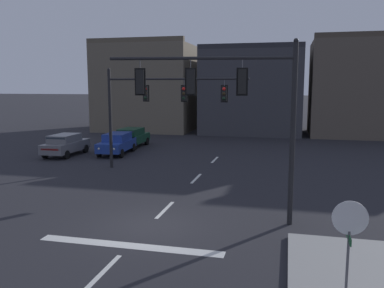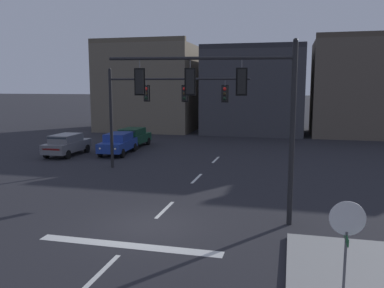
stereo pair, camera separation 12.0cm
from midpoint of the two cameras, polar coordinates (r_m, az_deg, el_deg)
ground_plane at (r=15.72m, az=-5.89°, el=-11.36°), size 400.00×400.00×0.00m
stop_bar_paint at (r=13.98m, az=-8.73°, el=-13.97°), size 6.40×0.50×0.01m
lane_centreline at (r=17.51m, az=-3.67°, el=-9.24°), size 0.16×26.40×0.01m
signal_mast_near_side at (r=15.15m, az=6.07°, el=6.24°), size 6.88×1.17×6.95m
signal_mast_far_side at (r=25.01m, az=-5.09°, el=6.14°), size 8.87×0.37×6.34m
stop_sign at (r=9.54m, az=21.34°, el=-11.48°), size 0.76×0.64×2.83m
car_lot_nearside at (r=31.90m, az=-17.16°, el=-0.02°), size 1.97×4.48×1.61m
car_lot_middle at (r=35.03m, az=-8.26°, el=0.99°), size 1.94×4.47×1.61m
car_lot_farside at (r=31.62m, az=-10.29°, el=0.15°), size 2.18×4.56×1.61m
building_row at (r=46.64m, az=13.65°, el=7.58°), size 42.01×13.89×10.79m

